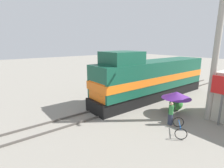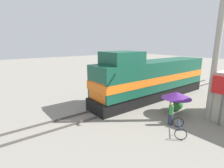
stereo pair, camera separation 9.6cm
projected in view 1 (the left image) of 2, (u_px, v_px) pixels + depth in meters
ground_plane at (135, 103)px, 17.62m from camera, size 120.00×120.00×0.00m
rail_near at (130, 100)px, 18.16m from camera, size 0.08×32.53×0.15m
rail_far at (140, 104)px, 17.06m from camera, size 0.08×32.53×0.15m
locomotive at (151, 79)px, 18.46m from camera, size 2.95×15.20×5.16m
utility_pole at (217, 45)px, 12.51m from camera, size 1.80×0.43×11.34m
vendor_umbrella at (176, 95)px, 14.46m from camera, size 2.41×2.41×1.97m
billboard_sign at (224, 90)px, 12.22m from camera, size 1.65×0.12×3.63m
shrub_cluster at (176, 104)px, 15.64m from camera, size 1.16×1.16×1.16m
person_bystander at (171, 113)px, 12.73m from camera, size 0.34×0.34×1.74m
bicycle at (179, 128)px, 11.66m from camera, size 1.67×1.87×0.76m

